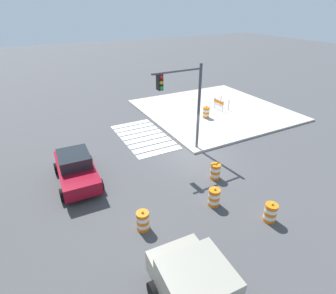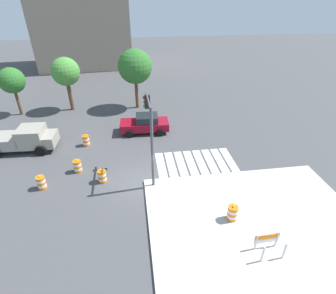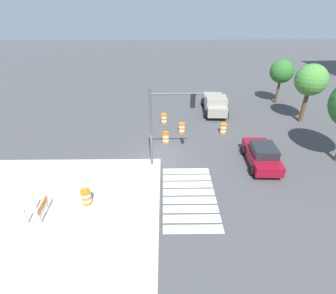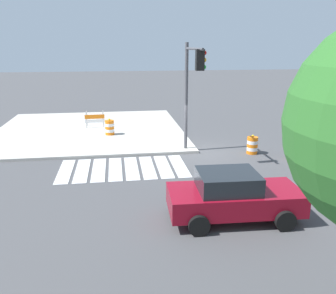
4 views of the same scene
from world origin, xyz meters
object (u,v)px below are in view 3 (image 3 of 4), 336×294
at_px(traffic_barrel_near_corner, 164,118).
at_px(traffic_barrel_crosswalk_end, 166,138).
at_px(construction_barricade, 40,208).
at_px(street_tree_streetside_far, 282,72).
at_px(pickup_truck, 215,104).
at_px(street_tree_streetside_near, 311,80).
at_px(sports_car, 262,155).
at_px(traffic_barrel_median_near, 223,128).
at_px(traffic_barrel_median_far, 182,128).
at_px(traffic_light_pole, 168,115).
at_px(traffic_barrel_on_sidewalk, 86,197).

distance_m(traffic_barrel_near_corner, traffic_barrel_crosswalk_end, 3.87).
distance_m(construction_barricade, street_tree_streetside_far, 26.26).
xyz_separation_m(pickup_truck, street_tree_streetside_near, (2.25, 7.98, 3.05)).
height_order(traffic_barrel_crosswalk_end, street_tree_streetside_far, street_tree_streetside_far).
relative_size(sports_car, traffic_barrel_median_near, 4.28).
xyz_separation_m(pickup_truck, traffic_barrel_near_corner, (2.42, -5.24, -0.52)).
xyz_separation_m(traffic_barrel_median_far, traffic_light_pole, (5.15, -1.29, 3.46)).
relative_size(traffic_barrel_median_far, street_tree_streetside_far, 0.21).
bearing_deg(traffic_barrel_crosswalk_end, sports_car, 63.84).
bearing_deg(pickup_truck, traffic_light_pole, -27.26).
height_order(traffic_barrel_near_corner, traffic_barrel_on_sidewalk, traffic_barrel_on_sidewalk).
bearing_deg(traffic_barrel_median_far, traffic_barrel_crosswalk_end, -38.36).
height_order(traffic_barrel_median_near, street_tree_streetside_near, street_tree_streetside_near).
bearing_deg(pickup_truck, sports_car, 10.24).
distance_m(traffic_barrel_median_near, traffic_barrel_median_far, 3.67).
relative_size(pickup_truck, street_tree_streetside_far, 1.09).
bearing_deg(traffic_barrel_crosswalk_end, traffic_barrel_median_near, 107.95).
height_order(traffic_barrel_crosswalk_end, construction_barricade, construction_barricade).
xyz_separation_m(traffic_barrel_crosswalk_end, traffic_barrel_on_sidewalk, (7.44, -4.63, 0.15)).
distance_m(traffic_barrel_crosswalk_end, traffic_light_pole, 4.81).
height_order(traffic_barrel_median_far, street_tree_streetside_far, street_tree_streetside_far).
relative_size(traffic_barrel_near_corner, traffic_light_pole, 0.19).
bearing_deg(traffic_barrel_median_near, street_tree_streetside_near, 106.63).
xyz_separation_m(traffic_barrel_near_corner, traffic_barrel_median_near, (2.21, 5.24, 0.00)).
relative_size(traffic_light_pole, street_tree_streetside_far, 1.15).
xyz_separation_m(traffic_barrel_median_far, construction_barricade, (10.25, -8.27, 0.27)).
distance_m(sports_car, pickup_truck, 9.80).
bearing_deg(sports_car, pickup_truck, -169.76).
xyz_separation_m(sports_car, traffic_barrel_median_near, (-5.01, -1.74, -0.36)).
xyz_separation_m(traffic_barrel_crosswalk_end, construction_barricade, (8.44, -6.84, 0.27)).
bearing_deg(street_tree_streetside_far, traffic_light_pole, -44.90).
relative_size(construction_barricade, traffic_light_pole, 0.24).
bearing_deg(traffic_barrel_crosswalk_end, traffic_barrel_on_sidewalk, -31.88).
bearing_deg(construction_barricade, traffic_barrel_on_sidewalk, 114.35).
distance_m(sports_car, street_tree_streetside_near, 10.19).
height_order(pickup_truck, street_tree_streetside_far, street_tree_streetside_far).
bearing_deg(sports_car, traffic_barrel_crosswalk_end, -116.16).
relative_size(sports_car, street_tree_streetside_far, 0.91).
xyz_separation_m(sports_car, street_tree_streetside_far, (-12.44, 5.68, 2.71)).
bearing_deg(traffic_light_pole, pickup_truck, 152.74).
relative_size(traffic_barrel_median_far, street_tree_streetside_near, 0.19).
height_order(traffic_barrel_near_corner, traffic_light_pole, traffic_light_pole).
distance_m(traffic_light_pole, street_tree_streetside_far, 17.55).
relative_size(pickup_truck, construction_barricade, 4.02).
height_order(traffic_barrel_crosswalk_end, traffic_barrel_median_far, same).
distance_m(pickup_truck, traffic_barrel_on_sidewalk, 16.82).
xyz_separation_m(sports_car, traffic_barrel_median_far, (-5.16, -5.41, -0.36)).
xyz_separation_m(traffic_barrel_near_corner, traffic_barrel_median_far, (2.06, 1.57, 0.00)).
bearing_deg(street_tree_streetside_far, sports_car, -24.54).
distance_m(sports_car, traffic_light_pole, 7.38).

